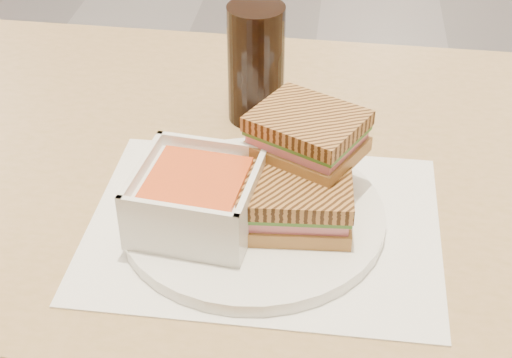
# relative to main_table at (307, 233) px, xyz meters

# --- Properties ---
(main_table) EXTENTS (1.22, 0.73, 0.75)m
(main_table) POSITION_rel_main_table_xyz_m (0.00, 0.00, 0.00)
(main_table) COLOR tan
(main_table) RESTS_ON ground
(tray_liner) EXTENTS (0.39, 0.31, 0.00)m
(tray_liner) POSITION_rel_main_table_xyz_m (-0.04, -0.13, 0.12)
(tray_liner) COLOR white
(tray_liner) RESTS_ON main_table
(plate) EXTENTS (0.30, 0.30, 0.02)m
(plate) POSITION_rel_main_table_xyz_m (-0.06, -0.12, 0.12)
(plate) COLOR white
(plate) RESTS_ON tray_liner
(soup_bowl) EXTENTS (0.14, 0.14, 0.07)m
(soup_bowl) POSITION_rel_main_table_xyz_m (-0.12, -0.15, 0.16)
(soup_bowl) COLOR white
(soup_bowl) RESTS_ON plate
(panini_lower) EXTENTS (0.13, 0.11, 0.05)m
(panini_lower) POSITION_rel_main_table_xyz_m (-0.01, -0.13, 0.16)
(panini_lower) COLOR #9B6937
(panini_lower) RESTS_ON plate
(panini_upper) EXTENTS (0.15, 0.14, 0.05)m
(panini_upper) POSITION_rel_main_table_xyz_m (-0.00, -0.07, 0.21)
(panini_upper) COLOR #9B6937
(panini_upper) RESTS_ON panini_lower
(cola_glass) EXTENTS (0.08, 0.08, 0.16)m
(cola_glass) POSITION_rel_main_table_xyz_m (-0.08, 0.10, 0.19)
(cola_glass) COLOR black
(cola_glass) RESTS_ON main_table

